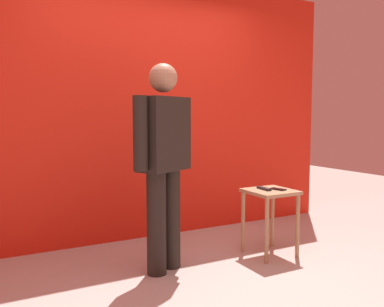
{
  "coord_description": "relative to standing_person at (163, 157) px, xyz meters",
  "views": [
    {
      "loc": [
        -1.6,
        -2.47,
        1.26
      ],
      "look_at": [
        0.02,
        0.55,
        0.95
      ],
      "focal_mm": 38.35,
      "sensor_mm": 36.0,
      "label": 1
    }
  ],
  "objects": [
    {
      "name": "tv_remote",
      "position": [
        0.97,
        -0.06,
        -0.33
      ],
      "size": [
        0.05,
        0.17,
        0.02
      ],
      "primitive_type": "cube",
      "rotation": [
        0.0,
        0.0,
        -0.05
      ],
      "color": "black",
      "rests_on": "side_table"
    },
    {
      "name": "ground_plane",
      "position": [
        0.26,
        -0.51,
        -0.94
      ],
      "size": [
        12.0,
        12.0,
        0.0
      ],
      "primitive_type": "plane",
      "color": "#B7B2A8"
    },
    {
      "name": "cell_phone",
      "position": [
        1.08,
        -0.12,
        -0.34
      ],
      "size": [
        0.1,
        0.16,
        0.01
      ],
      "primitive_type": "cube",
      "rotation": [
        0.0,
        0.0,
        0.26
      ],
      "color": "black",
      "rests_on": "side_table"
    },
    {
      "name": "side_table",
      "position": [
        1.01,
        -0.1,
        -0.47
      ],
      "size": [
        0.41,
        0.41,
        0.6
      ],
      "color": "tan",
      "rests_on": "ground_plane"
    },
    {
      "name": "back_wall_red",
      "position": [
        0.26,
        0.99,
        0.4
      ],
      "size": [
        4.48,
        0.12,
        2.67
      ],
      "primitive_type": "cube",
      "color": "red",
      "rests_on": "ground_plane"
    },
    {
      "name": "standing_person",
      "position": [
        0.0,
        0.0,
        0.0
      ],
      "size": [
        0.63,
        0.4,
        1.67
      ],
      "color": "black",
      "rests_on": "ground_plane"
    }
  ]
}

